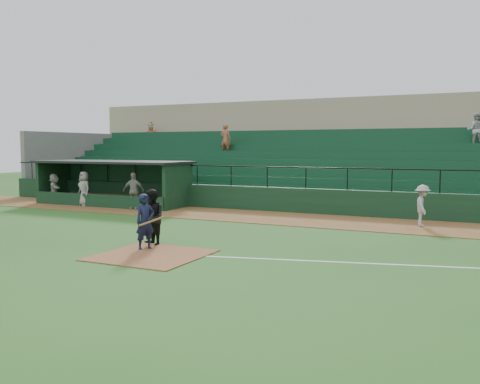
% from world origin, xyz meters
% --- Properties ---
extents(ground, '(90.00, 90.00, 0.00)m').
position_xyz_m(ground, '(0.00, 0.00, 0.00)').
color(ground, '#224F19').
rests_on(ground, ground).
extents(warning_track, '(40.00, 4.00, 0.03)m').
position_xyz_m(warning_track, '(0.00, 8.00, 0.01)').
color(warning_track, brown).
rests_on(warning_track, ground).
extents(home_plate_dirt, '(3.00, 3.00, 0.03)m').
position_xyz_m(home_plate_dirt, '(0.00, -1.00, 0.01)').
color(home_plate_dirt, brown).
rests_on(home_plate_dirt, ground).
extents(foul_line, '(17.49, 4.44, 0.01)m').
position_xyz_m(foul_line, '(8.00, 1.20, 0.01)').
color(foul_line, white).
rests_on(foul_line, ground).
extents(stadium_structure, '(38.00, 13.08, 6.40)m').
position_xyz_m(stadium_structure, '(-0.00, 16.46, 2.30)').
color(stadium_structure, black).
rests_on(stadium_structure, ground).
extents(dugout, '(8.90, 3.20, 2.42)m').
position_xyz_m(dugout, '(-9.75, 9.56, 1.33)').
color(dugout, black).
rests_on(dugout, ground).
extents(batter_at_plate, '(1.12, 0.75, 1.74)m').
position_xyz_m(batter_at_plate, '(-0.66, -0.38, 0.87)').
color(batter_at_plate, black).
rests_on(batter_at_plate, ground).
extents(umpire, '(1.10, 1.02, 1.82)m').
position_xyz_m(umpire, '(-0.91, 0.34, 0.91)').
color(umpire, black).
rests_on(umpire, ground).
extents(runner, '(0.82, 1.17, 1.65)m').
position_xyz_m(runner, '(6.53, 8.16, 0.86)').
color(runner, '#A6A09B').
rests_on(runner, warning_track).
extents(dugout_player_a, '(1.18, 0.78, 1.86)m').
position_xyz_m(dugout_player_a, '(-7.32, 7.77, 0.96)').
color(dugout_player_a, gray).
rests_on(dugout_player_a, warning_track).
extents(dugout_player_b, '(1.03, 0.82, 1.85)m').
position_xyz_m(dugout_player_b, '(-10.64, 7.87, 0.95)').
color(dugout_player_b, gray).
rests_on(dugout_player_b, warning_track).
extents(dugout_player_c, '(1.48, 1.41, 1.68)m').
position_xyz_m(dugout_player_c, '(-12.97, 8.05, 0.87)').
color(dugout_player_c, '#A8A39D').
rests_on(dugout_player_c, warning_track).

